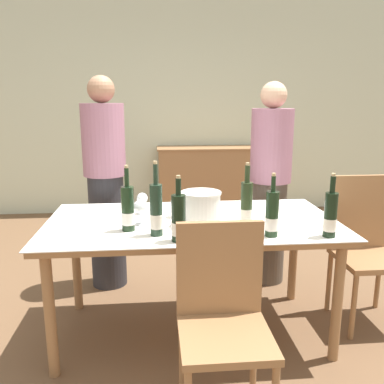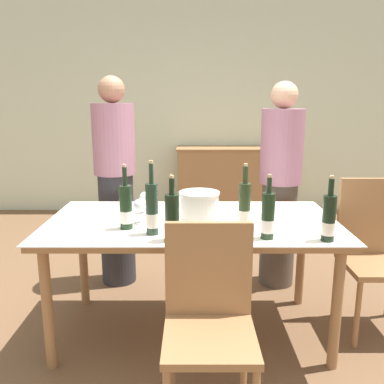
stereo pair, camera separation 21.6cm
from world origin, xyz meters
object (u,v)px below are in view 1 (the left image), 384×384
person_host (106,184)px  wine_glass_3 (140,207)px  wine_glass_0 (142,199)px  wine_glass_2 (196,199)px  wine_glass_1 (177,203)px  wine_bottle_4 (272,215)px  wine_bottle_5 (128,210)px  wine_bottle_1 (246,206)px  chair_near_front (222,310)px  wine_bottle_2 (156,211)px  wine_bottle_3 (330,215)px  chair_right_end (365,240)px  dining_table (192,231)px  ice_bucket (201,208)px  person_guest_left (270,185)px  wine_bottle_0 (179,219)px  sideboard_cabinet (208,181)px

person_host → wine_glass_3: bearing=-70.2°
wine_glass_0 → wine_glass_2: wine_glass_2 is taller
wine_glass_1 → wine_glass_2: 0.14m
wine_bottle_4 → wine_bottle_5: size_ratio=0.93×
wine_bottle_1 → chair_near_front: (-0.22, -0.52, -0.36)m
wine_bottle_2 → wine_bottle_3: bearing=-6.7°
wine_bottle_3 → chair_right_end: 0.74m
dining_table → ice_bucket: bearing=-69.2°
person_guest_left → wine_bottle_4: bearing=-105.4°
wine_bottle_3 → wine_glass_3: size_ratio=2.34×
chair_near_front → wine_glass_2: bearing=92.7°
chair_near_front → wine_bottle_5: bearing=130.9°
wine_bottle_3 → person_guest_left: (-0.02, 1.11, -0.06)m
dining_table → person_guest_left: person_guest_left is taller
chair_right_end → person_host: bearing=159.4°
wine_glass_3 → person_host: bearing=109.8°
wine_bottle_0 → wine_glass_2: wine_bottle_0 is taller
wine_bottle_0 → chair_right_end: (1.30, 0.47, -0.32)m
wine_bottle_3 → wine_glass_3: 1.08m
dining_table → wine_glass_3: bearing=-169.3°
wine_bottle_5 → person_guest_left: bearing=39.7°
sideboard_cabinet → person_guest_left: size_ratio=0.82×
wine_bottle_1 → person_host: 1.32m
wine_glass_0 → person_host: bearing=117.0°
wine_bottle_0 → person_guest_left: person_guest_left is taller
dining_table → wine_bottle_4: 0.56m
sideboard_cabinet → wine_glass_1: bearing=-101.7°
wine_bottle_3 → wine_bottle_4: 0.32m
wine_bottle_4 → chair_near_front: wine_bottle_4 is taller
wine_bottle_3 → sideboard_cabinet: bearing=94.5°
wine_bottle_3 → wine_glass_3: (-1.04, 0.32, -0.01)m
dining_table → chair_right_end: 1.20m
wine_glass_2 → wine_bottle_5: bearing=-144.7°
wine_bottle_0 → wine_glass_0: size_ratio=2.50×
wine_bottle_5 → chair_right_end: (1.57, 0.26, -0.32)m
wine_bottle_2 → wine_glass_1: (0.13, 0.34, -0.04)m
person_host → person_guest_left: size_ratio=1.03×
wine_bottle_3 → person_host: size_ratio=0.21×
ice_bucket → chair_near_front: (0.04, -0.59, -0.34)m
ice_bucket → wine_bottle_1: 0.27m
wine_bottle_0 → wine_bottle_3: wine_bottle_0 is taller
wine_bottle_5 → person_guest_left: (1.08, 0.90, -0.07)m
ice_bucket → wine_glass_0: bearing=141.1°
person_guest_left → wine_glass_0: bearing=-151.0°
wine_glass_2 → chair_right_end: bearing=-2.1°
sideboard_cabinet → chair_near_front: size_ratio=1.43×
wine_glass_1 → wine_bottle_4: bearing=-39.9°
chair_near_front → wine_bottle_1: bearing=67.1°
wine_glass_1 → wine_glass_3: (-0.23, -0.14, 0.01)m
wine_bottle_0 → chair_right_end: size_ratio=0.36×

